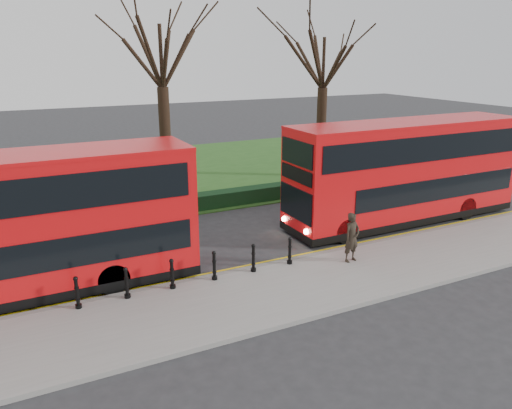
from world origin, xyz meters
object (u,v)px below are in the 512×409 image
bollard_row (194,270)px  bus_rear (405,172)px  pedestrian (352,237)px  bus_lead (8,229)px

bollard_row → bus_rear: bearing=11.5°
pedestrian → bollard_row: bearing=162.5°
bus_lead → pedestrian: size_ratio=6.25×
bus_lead → bus_rear: (16.58, 0.32, 0.01)m
bollard_row → pedestrian: size_ratio=4.07×
pedestrian → bus_lead: bearing=156.4°
bus_lead → pedestrian: 11.70m
bollard_row → bus_lead: size_ratio=0.65×
bus_lead → bus_rear: size_ratio=1.00×
bollard_row → bus_lead: 5.97m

